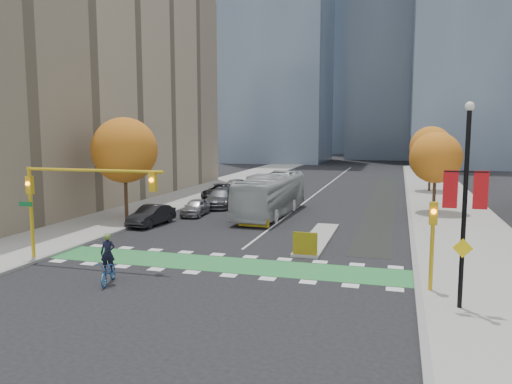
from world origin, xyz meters
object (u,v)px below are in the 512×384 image
Objects in this scene: tree_west at (125,150)px; tree_east_far at (431,147)px; traffic_signal_west at (70,190)px; parked_car_a at (196,207)px; bus at (271,195)px; parked_car_c at (220,198)px; parked_car_d at (219,192)px; traffic_signal_east at (433,233)px; cyclist at (108,267)px; banner_lamppost at (465,197)px; tree_east_near at (436,158)px; hazard_board at (305,243)px; parked_car_b at (151,215)px; parked_car_e at (235,186)px.

tree_east_far is (24.50, 26.00, -0.38)m from tree_west.
traffic_signal_west reaches higher than parked_car_a.
bus reaches higher than parked_car_c.
traffic_signal_east is at bearing -55.53° from parked_car_d.
traffic_signal_east reaches higher than cyclist.
banner_lamppost reaches higher than tree_east_far.
parked_car_c is at bearing 87.68° from traffic_signal_west.
tree_east_near is 1.71× the size of parked_car_a.
cyclist is at bearing -137.33° from hazard_board.
parked_car_b is at bearing 95.55° from traffic_signal_west.
tree_west is 0.65× the size of bus.
tree_west is 10.93m from parked_car_c.
cyclist is 0.42× the size of parked_car_d.
parked_car_b is 0.80× the size of parked_car_c.
parked_car_e is at bearing 121.84° from banner_lamppost.
traffic_signal_east is at bearing -54.32° from bus.
banner_lamppost is 2.00× the size of parked_car_a.
bus is at bearing 47.66° from parked_car_b.
parked_car_e is at bearing 122.47° from bus.
parked_car_d is (0.00, 15.00, 0.03)m from parked_car_b.
parked_car_a is (-17.98, 16.01, -2.03)m from traffic_signal_east.
cyclist is (-15.52, -0.69, -3.81)m from banner_lamppost.
traffic_signal_west is 1.49× the size of parked_car_d.
bus is 2.19× the size of parked_car_c.
parked_car_a is at bearing -83.74° from parked_car_d.
parked_car_c is at bearing -73.83° from parked_car_e.
traffic_signal_east reaches higher than parked_car_a.
tree_west is 25.90m from traffic_signal_east.
parked_car_b is (-7.63, -6.93, -0.99)m from bus.
hazard_board is 0.16× the size of traffic_signal_west.
traffic_signal_west is 2.06× the size of parked_car_a.
parked_car_c is at bearing -175.52° from tree_east_near.
banner_lamppost is at bearing -47.74° from parked_car_a.
tree_east_far is (0.50, 16.00, 0.38)m from tree_east_near.
parked_car_c is (-19.08, -1.49, -4.03)m from tree_east_near.
parked_car_b is (-1.07, 11.02, -3.27)m from traffic_signal_west.
tree_east_near is 16.01m from tree_east_far.
cyclist is at bearing -122.45° from tree_east_near.
tree_west is at bearing 158.94° from parked_car_b.
tree_east_near is at bearing -16.74° from parked_car_e.
parked_car_d is (-19.50, 26.01, -1.94)m from traffic_signal_east.
parked_car_e is at bearing 82.65° from cyclist.
cyclist is (-14.52, -2.68, -1.93)m from traffic_signal_east.
banner_lamppost is at bearing -54.97° from bus.
traffic_signal_east is 2.92m from banner_lamppost.
parked_car_e is (-7.63, 13.07, -0.91)m from bus.
traffic_signal_east is at bearing -92.97° from tree_east_far.
parked_car_d is at bearing 104.44° from parked_car_c.
tree_west is 1.77× the size of parked_car_b.
traffic_signal_west is 16.37m from parked_car_a.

